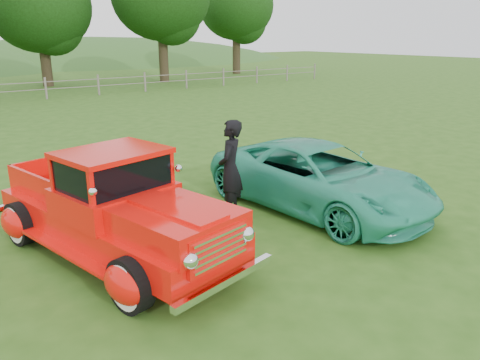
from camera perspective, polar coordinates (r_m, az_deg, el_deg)
ground at (r=7.65m, az=-0.40°, el=-9.55°), size 140.00×140.00×0.00m
tree_near_east at (r=35.71m, az=-23.29°, el=18.89°), size 6.80×6.80×8.33m
tree_far_east at (r=44.09m, az=-0.45°, el=20.46°), size 6.60×6.60×8.86m
red_pickup at (r=7.72m, az=-15.08°, el=-3.49°), size 2.97×5.24×1.78m
teal_sedan at (r=9.67m, az=9.64°, el=0.34°), size 2.62×5.02×1.35m
man at (r=9.06m, az=-1.19°, el=1.34°), size 0.83×0.81×1.93m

